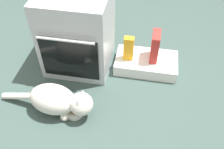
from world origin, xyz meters
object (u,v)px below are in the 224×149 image
(pantry_cabinet, at_px, (146,63))
(juice_carton, at_px, (129,48))
(cat, at_px, (58,100))
(food_bowl, at_px, (75,112))
(oven, at_px, (77,31))
(cereal_box, at_px, (155,46))

(pantry_cabinet, relative_size, juice_carton, 2.44)
(cat, xyz_separation_m, juice_carton, (0.48, 0.62, 0.09))
(pantry_cabinet, bearing_deg, food_bowl, -128.78)
(oven, relative_size, food_bowl, 5.42)
(oven, height_order, food_bowl, oven)
(food_bowl, relative_size, cereal_box, 0.49)
(oven, bearing_deg, pantry_cabinet, 2.86)
(oven, height_order, cereal_box, oven)
(pantry_cabinet, height_order, cereal_box, cereal_box)
(food_bowl, bearing_deg, juice_carton, 60.90)
(oven, distance_m, cat, 0.66)
(food_bowl, distance_m, cat, 0.17)
(pantry_cabinet, bearing_deg, cereal_box, 21.95)
(pantry_cabinet, distance_m, food_bowl, 0.84)
(oven, distance_m, cereal_box, 0.72)
(food_bowl, distance_m, cereal_box, 0.93)
(pantry_cabinet, xyz_separation_m, juice_carton, (-0.18, -0.02, 0.18))
(pantry_cabinet, relative_size, cereal_box, 2.09)
(pantry_cabinet, relative_size, cat, 0.71)
(cereal_box, bearing_deg, cat, -136.82)
(oven, relative_size, cereal_box, 2.67)
(oven, relative_size, juice_carton, 3.11)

